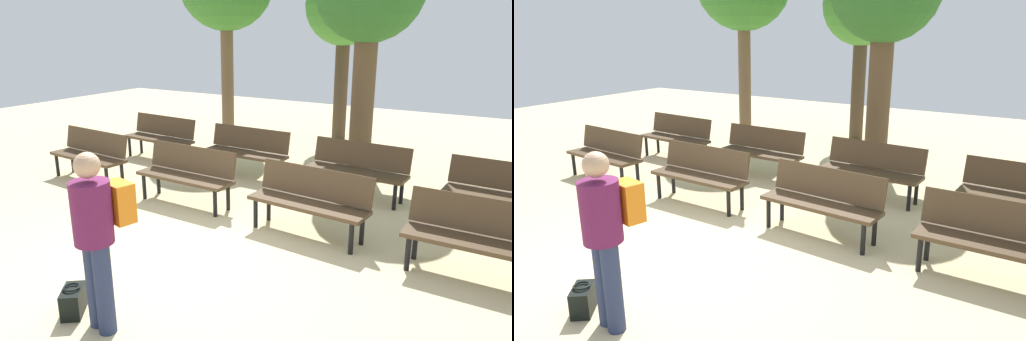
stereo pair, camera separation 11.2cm
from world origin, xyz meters
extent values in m
plane|color=beige|center=(0.00, 0.00, 0.00)|extent=(24.00, 24.00, 0.00)
cube|color=#4C3823|center=(-3.17, 1.61, 0.43)|extent=(1.63, 0.56, 0.05)
cube|color=#4C3823|center=(-3.15, 1.81, 0.68)|extent=(1.60, 0.24, 0.40)
cylinder|color=black|center=(-3.88, 1.50, 0.20)|extent=(0.06, 0.06, 0.40)
cylinder|color=black|center=(-2.48, 1.40, 0.20)|extent=(0.06, 0.06, 0.40)
cylinder|color=black|center=(-3.86, 1.82, 0.20)|extent=(0.06, 0.06, 0.40)
cylinder|color=black|center=(-2.46, 1.72, 0.20)|extent=(0.06, 0.06, 0.40)
cube|color=#4C3823|center=(-0.95, 1.55, 0.43)|extent=(1.61, 0.48, 0.05)
cube|color=#4C3823|center=(-0.95, 1.75, 0.68)|extent=(1.60, 0.16, 0.40)
cylinder|color=black|center=(-1.66, 1.41, 0.20)|extent=(0.06, 0.06, 0.40)
cylinder|color=black|center=(-0.26, 1.37, 0.20)|extent=(0.06, 0.06, 0.40)
cylinder|color=black|center=(-1.65, 1.73, 0.20)|extent=(0.06, 0.06, 0.40)
cylinder|color=black|center=(-0.25, 1.69, 0.20)|extent=(0.06, 0.06, 0.40)
cube|color=#4C3823|center=(1.15, 1.45, 0.43)|extent=(1.63, 0.56, 0.05)
cube|color=#4C3823|center=(1.16, 1.65, 0.68)|extent=(1.60, 0.24, 0.40)
cylinder|color=black|center=(0.44, 1.34, 0.20)|extent=(0.06, 0.06, 0.40)
cylinder|color=black|center=(1.83, 1.24, 0.20)|extent=(0.06, 0.06, 0.40)
cylinder|color=black|center=(0.46, 1.66, 0.20)|extent=(0.06, 0.06, 0.40)
cylinder|color=black|center=(1.86, 1.56, 0.20)|extent=(0.06, 0.06, 0.40)
cube|color=#4C3823|center=(3.22, 1.33, 0.43)|extent=(1.61, 0.47, 0.05)
cube|color=#4C3823|center=(3.22, 1.53, 0.68)|extent=(1.60, 0.15, 0.40)
cylinder|color=black|center=(2.51, 1.18, 0.20)|extent=(0.06, 0.06, 0.40)
cylinder|color=black|center=(2.52, 1.50, 0.20)|extent=(0.06, 0.06, 0.40)
cube|color=#4C3823|center=(-3.06, 3.32, 0.43)|extent=(1.62, 0.54, 0.05)
cube|color=#4C3823|center=(-3.05, 3.52, 0.68)|extent=(1.60, 0.22, 0.40)
cylinder|color=black|center=(-3.77, 3.21, 0.20)|extent=(0.06, 0.06, 0.40)
cylinder|color=black|center=(-2.37, 3.12, 0.20)|extent=(0.06, 0.06, 0.40)
cylinder|color=black|center=(-3.75, 3.53, 0.20)|extent=(0.06, 0.06, 0.40)
cylinder|color=black|center=(-2.35, 3.44, 0.20)|extent=(0.06, 0.06, 0.40)
cube|color=#4C3823|center=(-0.92, 3.22, 0.43)|extent=(1.61, 0.47, 0.05)
cube|color=#4C3823|center=(-0.92, 3.42, 0.68)|extent=(1.60, 0.15, 0.40)
cylinder|color=black|center=(-1.63, 3.08, 0.20)|extent=(0.06, 0.06, 0.40)
cylinder|color=black|center=(-0.23, 3.05, 0.20)|extent=(0.06, 0.06, 0.40)
cylinder|color=black|center=(-1.62, 3.40, 0.20)|extent=(0.06, 0.06, 0.40)
cylinder|color=black|center=(-0.22, 3.37, 0.20)|extent=(0.06, 0.06, 0.40)
cube|color=#4C3823|center=(1.19, 3.15, 0.43)|extent=(1.62, 0.53, 0.05)
cube|color=#4C3823|center=(1.20, 3.35, 0.68)|extent=(1.60, 0.21, 0.40)
cylinder|color=black|center=(0.48, 3.03, 0.20)|extent=(0.06, 0.06, 0.40)
cylinder|color=black|center=(1.88, 2.96, 0.20)|extent=(0.06, 0.06, 0.40)
cylinder|color=black|center=(0.50, 3.35, 0.20)|extent=(0.06, 0.06, 0.40)
cylinder|color=black|center=(1.90, 3.28, 0.20)|extent=(0.06, 0.06, 0.40)
cube|color=#4C3823|center=(3.33, 3.06, 0.43)|extent=(1.62, 0.54, 0.05)
cube|color=#4C3823|center=(3.34, 3.26, 0.68)|extent=(1.60, 0.22, 0.40)
cylinder|color=black|center=(2.62, 2.94, 0.20)|extent=(0.06, 0.06, 0.40)
cylinder|color=black|center=(2.64, 3.26, 0.20)|extent=(0.06, 0.06, 0.40)
cylinder|color=brown|center=(-3.08, 5.89, 1.48)|extent=(0.30, 0.30, 2.96)
cylinder|color=brown|center=(0.70, 4.75, 1.36)|extent=(0.42, 0.42, 2.73)
cylinder|color=#4C3A28|center=(-0.61, 7.05, 1.28)|extent=(0.32, 0.32, 2.55)
sphere|color=#478E38|center=(-0.61, 7.05, 3.10)|extent=(1.80, 1.80, 1.80)
cylinder|color=navy|center=(0.50, -1.35, 0.42)|extent=(0.16, 0.16, 0.85)
cylinder|color=navy|center=(0.35, -1.31, 0.42)|extent=(0.16, 0.16, 0.85)
cylinder|color=#601947|center=(0.43, -1.33, 1.12)|extent=(0.41, 0.41, 0.55)
sphere|color=tan|center=(0.43, -1.33, 1.54)|extent=(0.22, 0.22, 0.22)
cube|color=orange|center=(0.49, -1.08, 1.15)|extent=(0.31, 0.24, 0.36)
cube|color=black|center=(0.01, -1.31, 0.13)|extent=(0.34, 0.36, 0.26)
torus|color=black|center=(0.01, -1.31, 0.28)|extent=(0.16, 0.16, 0.02)
camera|label=1|loc=(3.55, -3.86, 2.63)|focal=33.72mm
camera|label=2|loc=(3.65, -3.80, 2.63)|focal=33.72mm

